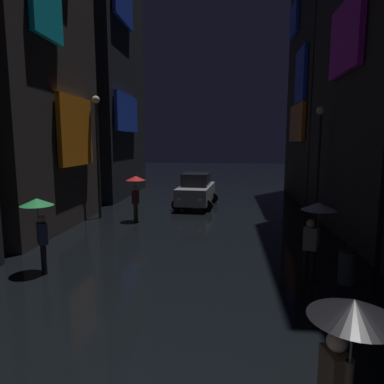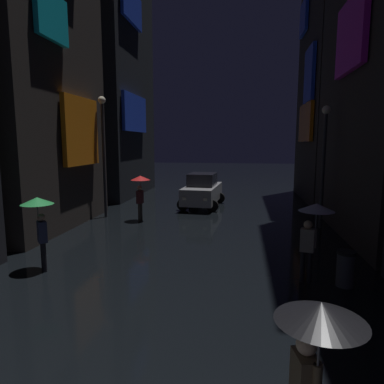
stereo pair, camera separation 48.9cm
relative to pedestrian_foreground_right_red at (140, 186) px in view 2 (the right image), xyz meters
name	(u,v)px [view 2 (the right image)]	position (x,y,z in m)	size (l,w,h in m)	color
building_left_mid	(22,47)	(-4.42, -1.60, 5.88)	(4.25, 7.11, 15.07)	#2D2826
building_left_far	(108,29)	(-4.43, 7.89, 9.53)	(4.25, 8.10, 22.41)	black
building_right_far	(342,49)	(10.53, 7.61, 7.58)	(4.25, 7.52, 18.51)	#2D2826
pedestrian_foreground_right_red	(140,186)	(0.00, 0.00, 0.00)	(0.90, 0.90, 2.12)	#38332D
pedestrian_far_right_black	(315,342)	(5.46, -11.91, 0.00)	(0.90, 0.90, 2.12)	#38332D
pedestrian_midstreet_centre_clear	(313,221)	(6.52, -6.33, 0.00)	(0.90, 0.90, 2.12)	black
pedestrian_midstreet_left_green	(39,213)	(-0.98, -6.50, 0.00)	(0.90, 0.90, 2.12)	black
car_distant	(202,191)	(2.44, 3.96, -0.74)	(2.46, 4.25, 1.92)	#99999E
streetlamp_left_far	(103,143)	(-1.95, 0.51, 1.94)	(0.36, 0.36, 5.81)	#2D2D33
streetlamp_right_far	(324,152)	(8.05, -0.21, 1.59)	(0.36, 0.36, 5.16)	#2D2D33
trash_bin	(346,268)	(7.35, -6.41, -1.20)	(0.46, 0.46, 0.93)	#3F3F47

